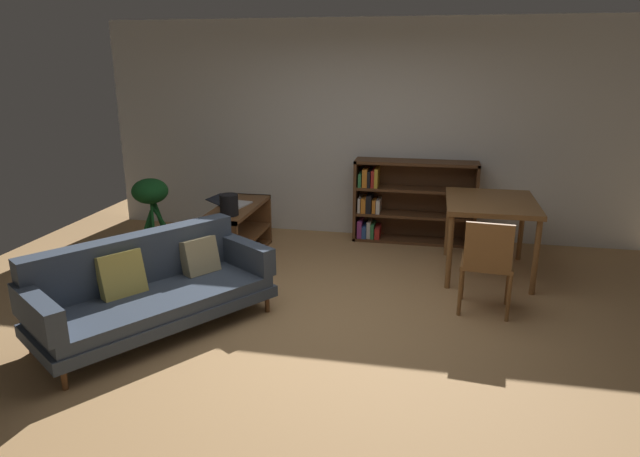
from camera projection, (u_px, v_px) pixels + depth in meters
The scene contains 10 objects.
ground_plane at pixel (325, 322), 4.89m from camera, with size 8.16×8.16×0.00m, color tan.
back_wall_panel at pixel (366, 131), 7.02m from camera, with size 6.80×0.10×2.70m, color silver.
fabric_couch at pixel (151, 287), 4.70m from camera, with size 1.78×2.08×0.78m.
media_console at pixel (238, 233), 6.41m from camera, with size 0.44×1.25×0.61m.
open_laptop at pixel (231, 203), 6.39m from camera, with size 0.48×0.40×0.08m.
desk_speaker at pixel (229, 205), 5.93m from camera, with size 0.20×0.20×0.23m.
potted_floor_plant at pixel (152, 210), 6.42m from camera, with size 0.47×0.41×0.91m.
dining_table at pixel (491, 209), 5.82m from camera, with size 0.91×1.11×0.81m.
dining_chair_near at pixel (487, 261), 4.92m from camera, with size 0.49×0.45×0.88m.
bookshelf at pixel (406, 201), 6.99m from camera, with size 1.50×0.35×1.03m.
Camera 1 is at (0.85, -4.35, 2.21)m, focal length 31.25 mm.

